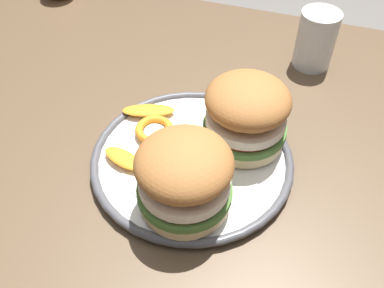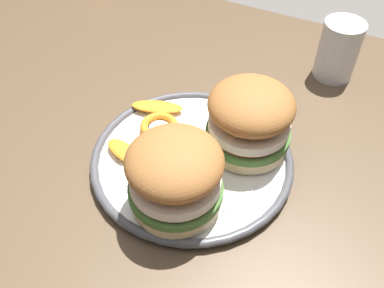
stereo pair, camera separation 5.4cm
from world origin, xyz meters
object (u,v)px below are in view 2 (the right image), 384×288
at_px(dining_table, 196,223).
at_px(sandwich_half_left, 250,118).
at_px(drinking_glass, 337,54).
at_px(sandwich_half_right, 175,175).
at_px(dinner_plate, 192,159).

bearing_deg(dining_table, sandwich_half_left, 67.18).
xyz_separation_m(sandwich_half_left, drinking_glass, (0.07, 0.24, -0.03)).
relative_size(sandwich_half_left, sandwich_half_right, 0.95).
xyz_separation_m(sandwich_half_left, sandwich_half_right, (-0.04, -0.13, 0.00)).
bearing_deg(dinner_plate, sandwich_half_left, 41.45).
bearing_deg(dining_table, drinking_glass, 72.79).
distance_m(dining_table, sandwich_half_right, 0.17).
bearing_deg(drinking_glass, sandwich_half_left, -105.13).
relative_size(dinner_plate, sandwich_half_right, 1.85).
height_order(dining_table, dinner_plate, dinner_plate).
xyz_separation_m(dinner_plate, sandwich_half_left, (0.06, 0.05, 0.06)).
xyz_separation_m(dinner_plate, sandwich_half_right, (0.02, -0.08, 0.06)).
relative_size(dining_table, sandwich_half_right, 9.40).
relative_size(sandwich_half_right, drinking_glass, 1.52).
distance_m(dining_table, drinking_glass, 0.37).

